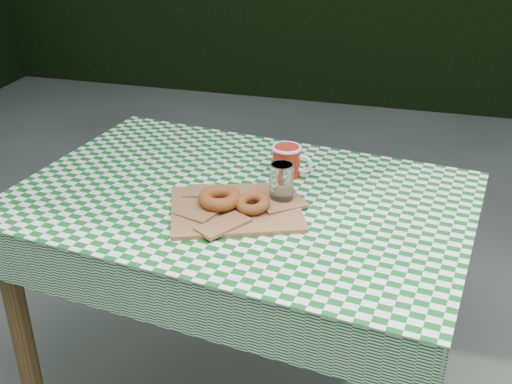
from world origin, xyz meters
The scene contains 8 objects.
ground centered at (0.00, 0.00, 0.00)m, with size 60.00×60.00×0.00m, color #484844.
table centered at (-0.08, -0.15, 0.38)m, with size 1.20×0.80×0.75m, color #4F361B.
tablecloth centered at (-0.08, -0.15, 0.75)m, with size 1.22×0.82×0.01m, color #0E5A1B.
paper_bag centered at (-0.06, -0.24, 0.76)m, with size 0.33×0.27×0.02m, color #986442.
bagel_front centered at (-0.11, -0.24, 0.79)m, with size 0.11×0.11×0.03m, color brown.
bagel_back centered at (-0.02, -0.24, 0.79)m, with size 0.09×0.09×0.03m, color #96501F.
coffee_mug centered at (0.01, 0.01, 0.80)m, with size 0.16×0.16×0.09m, color #A81B0A, non-canonical shape.
drinking_glass centered at (0.04, -0.16, 0.81)m, with size 0.06×0.06×0.11m, color silver.
Camera 1 is at (0.36, -1.61, 1.55)m, focal length 44.44 mm.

